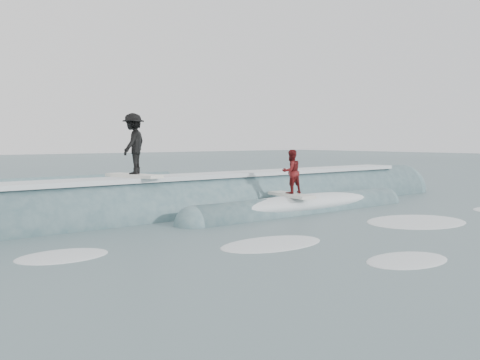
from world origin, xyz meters
TOP-DOWN VIEW (x-y plane):
  - ground at (0.00, 0.00)m, footprint 160.00×160.00m
  - breaking_wave at (0.23, 5.58)m, footprint 23.66×4.00m
  - surfer_black at (-3.38, 5.86)m, footprint 1.35×2.07m
  - surfer_red at (1.19, 3.66)m, footprint 0.90×2.07m
  - whitewater at (1.46, -0.78)m, footprint 16.45×6.26m
  - far_swells at (-1.70, 17.65)m, footprint 34.51×8.65m

SIDE VIEW (x-z plane):
  - ground at x=0.00m, z-range 0.00..0.00m
  - whitewater at x=1.46m, z-range -0.05..0.05m
  - far_swells at x=-1.70m, z-range -0.40..0.40m
  - breaking_wave at x=0.23m, z-range -1.18..1.26m
  - surfer_red at x=1.19m, z-range 0.49..2.03m
  - surfer_black at x=-3.38m, z-range 1.27..3.23m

